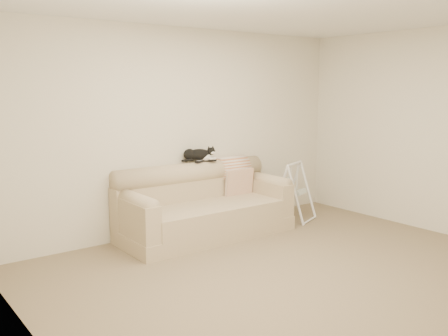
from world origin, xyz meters
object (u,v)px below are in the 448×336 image
tuxedo_cat (198,154)px  baby_swing (293,191)px  remote_b (210,160)px  remote_a (200,161)px  sofa (203,208)px

tuxedo_cat → baby_swing: bearing=-16.8°
remote_b → tuxedo_cat: (-0.15, 0.05, 0.09)m
tuxedo_cat → baby_swing: tuxedo_cat is taller
tuxedo_cat → baby_swing: (1.34, -0.40, -0.59)m
remote_a → remote_b: 0.15m
remote_b → baby_swing: remote_b is taller
remote_a → tuxedo_cat: 0.09m
remote_a → remote_b: remote_a is taller
tuxedo_cat → sofa: bearing=-113.4°
sofa → baby_swing: 1.46m
remote_b → tuxedo_cat: tuxedo_cat is taller
sofa → baby_swing: bearing=-5.8°
sofa → remote_a: (0.12, 0.22, 0.56)m
sofa → tuxedo_cat: size_ratio=4.47×
remote_b → tuxedo_cat: bearing=163.2°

